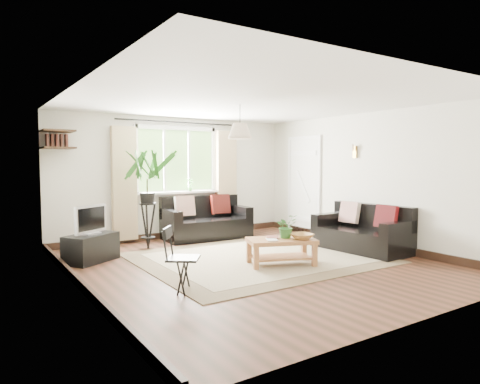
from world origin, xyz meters
TOP-DOWN VIEW (x-y plane):
  - floor at (0.00, 0.00)m, footprint 5.50×5.50m
  - ceiling at (0.00, 0.00)m, footprint 5.50×5.50m
  - wall_back at (0.00, 2.75)m, footprint 5.00×0.02m
  - wall_front at (0.00, -2.75)m, footprint 5.00×0.02m
  - wall_left at (-2.50, 0.00)m, footprint 0.02×5.50m
  - wall_right at (2.50, 0.00)m, footprint 0.02×5.50m
  - rug at (0.24, 0.27)m, footprint 3.56×3.06m
  - window at (0.00, 2.71)m, footprint 2.50×0.16m
  - door at (2.47, 1.70)m, footprint 0.06×0.96m
  - corner_shelf at (-2.25, 2.50)m, footprint 0.50×0.50m
  - pendant_lamp at (0.00, 0.40)m, footprint 0.36×0.36m
  - wall_sconce at (2.43, 0.30)m, footprint 0.12×0.12m
  - sofa_back at (0.43, 2.27)m, footprint 1.73×0.95m
  - sofa_right at (2.04, -0.24)m, footprint 1.64×0.89m
  - coffee_table at (0.27, -0.30)m, footprint 1.09×0.84m
  - table_plant at (0.36, -0.29)m, footprint 0.33×0.29m
  - bowl at (0.50, -0.48)m, footprint 0.37×0.37m
  - book_a at (0.00, -0.29)m, footprint 0.23×0.25m
  - book_b at (0.12, -0.13)m, footprint 0.28×0.29m
  - tv_stand at (-2.00, 1.47)m, footprint 0.90×0.80m
  - tv at (-2.00, 1.47)m, footprint 0.62×0.49m
  - palm_stand at (-0.91, 1.97)m, footprint 0.86×0.86m
  - folding_chair at (-1.48, -0.66)m, footprint 0.55×0.55m
  - sill_plant at (0.25, 2.63)m, footprint 0.14×0.10m

SIDE VIEW (x-z plane):
  - floor at x=0.00m, z-range 0.00..0.00m
  - rug at x=0.24m, z-range 0.00..0.02m
  - coffee_table at x=0.27m, z-range 0.00..0.40m
  - tv_stand at x=-2.00m, z-range 0.00..0.42m
  - sofa_right at x=2.04m, z-range 0.00..0.75m
  - folding_chair at x=-1.48m, z-range 0.00..0.76m
  - sofa_back at x=0.43m, z-range 0.00..0.79m
  - book_a at x=0.00m, z-range 0.40..0.41m
  - book_b at x=0.12m, z-range 0.40..0.42m
  - bowl at x=0.50m, z-range 0.40..0.48m
  - table_plant at x=0.36m, z-range 0.40..0.75m
  - tv at x=-2.00m, z-range 0.42..0.89m
  - palm_stand at x=-0.91m, z-range 0.00..1.73m
  - door at x=2.47m, z-range -0.03..2.03m
  - sill_plant at x=0.25m, z-range 0.93..1.20m
  - wall_back at x=0.00m, z-range 0.00..2.40m
  - wall_front at x=0.00m, z-range 0.00..2.40m
  - wall_left at x=-2.50m, z-range 0.00..2.40m
  - wall_right at x=2.50m, z-range 0.00..2.40m
  - window at x=0.00m, z-range 0.47..2.63m
  - wall_sconce at x=2.43m, z-range 1.60..1.88m
  - corner_shelf at x=-2.25m, z-range 1.72..2.06m
  - pendant_lamp at x=0.00m, z-range 1.78..2.32m
  - ceiling at x=0.00m, z-range 2.40..2.40m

